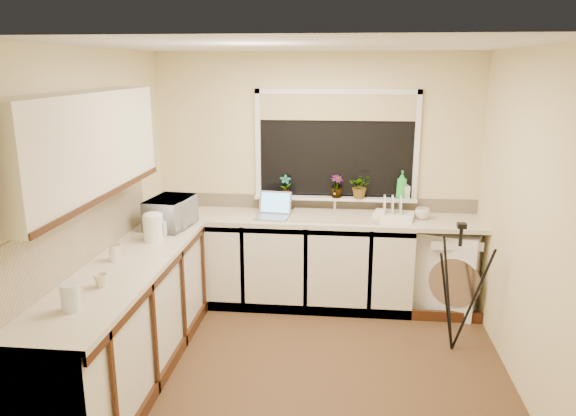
{
  "coord_description": "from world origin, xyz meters",
  "views": [
    {
      "loc": [
        0.31,
        -3.92,
        2.32
      ],
      "look_at": [
        -0.18,
        0.55,
        1.15
      ],
      "focal_mm": 34.35,
      "sensor_mm": 36.0,
      "label": 1
    }
  ],
  "objects_px": {
    "washing_machine": "(449,269)",
    "glass_jug": "(70,297)",
    "laptop": "(273,210)",
    "microwave": "(171,213)",
    "cup_back": "(422,214)",
    "cup_left": "(101,280)",
    "soap_bottle_clear": "(405,189)",
    "steel_jar": "(115,253)",
    "kettle": "(153,228)",
    "plant_c": "(337,186)",
    "plant_a": "(286,186)",
    "plant_d": "(360,186)",
    "tripod": "(457,288)",
    "dish_rack": "(394,216)",
    "soap_bottle_green": "(402,185)"
  },
  "relations": [
    {
      "from": "washing_machine",
      "to": "soap_bottle_clear",
      "type": "relative_size",
      "value": 4.1
    },
    {
      "from": "dish_rack",
      "to": "steel_jar",
      "type": "bearing_deg",
      "value": -135.25
    },
    {
      "from": "glass_jug",
      "to": "soap_bottle_green",
      "type": "bearing_deg",
      "value": 48.72
    },
    {
      "from": "plant_c",
      "to": "cup_left",
      "type": "bearing_deg",
      "value": -125.85
    },
    {
      "from": "cup_left",
      "to": "plant_a",
      "type": "bearing_deg",
      "value": 64.46
    },
    {
      "from": "washing_machine",
      "to": "dish_rack",
      "type": "relative_size",
      "value": 2.14
    },
    {
      "from": "cup_back",
      "to": "plant_c",
      "type": "bearing_deg",
      "value": 167.82
    },
    {
      "from": "laptop",
      "to": "cup_back",
      "type": "height_order",
      "value": "laptop"
    },
    {
      "from": "plant_a",
      "to": "cup_back",
      "type": "distance_m",
      "value": 1.35
    },
    {
      "from": "glass_jug",
      "to": "plant_a",
      "type": "distance_m",
      "value": 2.65
    },
    {
      "from": "laptop",
      "to": "cup_back",
      "type": "distance_m",
      "value": 1.42
    },
    {
      "from": "glass_jug",
      "to": "plant_c",
      "type": "distance_m",
      "value": 2.88
    },
    {
      "from": "laptop",
      "to": "glass_jug",
      "type": "relative_size",
      "value": 2.1
    },
    {
      "from": "steel_jar",
      "to": "plant_a",
      "type": "bearing_deg",
      "value": 55.13
    },
    {
      "from": "washing_machine",
      "to": "plant_a",
      "type": "bearing_deg",
      "value": -164.56
    },
    {
      "from": "tripod",
      "to": "dish_rack",
      "type": "bearing_deg",
      "value": 131.49
    },
    {
      "from": "plant_a",
      "to": "plant_c",
      "type": "height_order",
      "value": "plant_c"
    },
    {
      "from": "tripod",
      "to": "cup_left",
      "type": "bearing_deg",
      "value": -144.88
    },
    {
      "from": "plant_a",
      "to": "tripod",
      "type": "bearing_deg",
      "value": -33.42
    },
    {
      "from": "microwave",
      "to": "soap_bottle_clear",
      "type": "height_order",
      "value": "soap_bottle_clear"
    },
    {
      "from": "cup_back",
      "to": "steel_jar",
      "type": "bearing_deg",
      "value": -149.92
    },
    {
      "from": "steel_jar",
      "to": "laptop",
      "type": "bearing_deg",
      "value": 53.01
    },
    {
      "from": "dish_rack",
      "to": "soap_bottle_clear",
      "type": "height_order",
      "value": "soap_bottle_clear"
    },
    {
      "from": "laptop",
      "to": "cup_back",
      "type": "xyz_separation_m",
      "value": [
        1.42,
        0.06,
        -0.01
      ]
    },
    {
      "from": "tripod",
      "to": "cup_back",
      "type": "xyz_separation_m",
      "value": [
        -0.2,
        0.83,
        0.4
      ]
    },
    {
      "from": "laptop",
      "to": "dish_rack",
      "type": "relative_size",
      "value": 0.93
    },
    {
      "from": "plant_a",
      "to": "microwave",
      "type": "bearing_deg",
      "value": -144.45
    },
    {
      "from": "tripod",
      "to": "steel_jar",
      "type": "height_order",
      "value": "tripod"
    },
    {
      "from": "plant_c",
      "to": "dish_rack",
      "type": "bearing_deg",
      "value": -18.51
    },
    {
      "from": "laptop",
      "to": "plant_d",
      "type": "relative_size",
      "value": 1.45
    },
    {
      "from": "kettle",
      "to": "plant_d",
      "type": "height_order",
      "value": "plant_d"
    },
    {
      "from": "cup_left",
      "to": "glass_jug",
      "type": "bearing_deg",
      "value": -93.66
    },
    {
      "from": "washing_machine",
      "to": "plant_d",
      "type": "bearing_deg",
      "value": -169.11
    },
    {
      "from": "laptop",
      "to": "microwave",
      "type": "bearing_deg",
      "value": -146.27
    },
    {
      "from": "laptop",
      "to": "steel_jar",
      "type": "relative_size",
      "value": 2.82
    },
    {
      "from": "washing_machine",
      "to": "glass_jug",
      "type": "relative_size",
      "value": 4.86
    },
    {
      "from": "washing_machine",
      "to": "glass_jug",
      "type": "height_order",
      "value": "glass_jug"
    },
    {
      "from": "kettle",
      "to": "washing_machine",
      "type": "bearing_deg",
      "value": 19.6
    },
    {
      "from": "plant_d",
      "to": "soap_bottle_clear",
      "type": "xyz_separation_m",
      "value": [
        0.43,
        0.02,
        -0.02
      ]
    },
    {
      "from": "dish_rack",
      "to": "plant_a",
      "type": "height_order",
      "value": "plant_a"
    },
    {
      "from": "glass_jug",
      "to": "microwave",
      "type": "height_order",
      "value": "microwave"
    },
    {
      "from": "plant_c",
      "to": "laptop",
      "type": "bearing_deg",
      "value": -158.27
    },
    {
      "from": "cup_back",
      "to": "cup_left",
      "type": "distance_m",
      "value": 3.0
    },
    {
      "from": "kettle",
      "to": "soap_bottle_green",
      "type": "bearing_deg",
      "value": 27.48
    },
    {
      "from": "steel_jar",
      "to": "microwave",
      "type": "bearing_deg",
      "value": 80.98
    },
    {
      "from": "tripod",
      "to": "cup_back",
      "type": "height_order",
      "value": "tripod"
    },
    {
      "from": "tripod",
      "to": "cup_back",
      "type": "bearing_deg",
      "value": 115.29
    },
    {
      "from": "plant_a",
      "to": "plant_c",
      "type": "distance_m",
      "value": 0.51
    },
    {
      "from": "microwave",
      "to": "plant_d",
      "type": "height_order",
      "value": "plant_d"
    },
    {
      "from": "laptop",
      "to": "cup_left",
      "type": "xyz_separation_m",
      "value": [
        -0.9,
        -1.84,
        -0.02
      ]
    }
  ]
}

